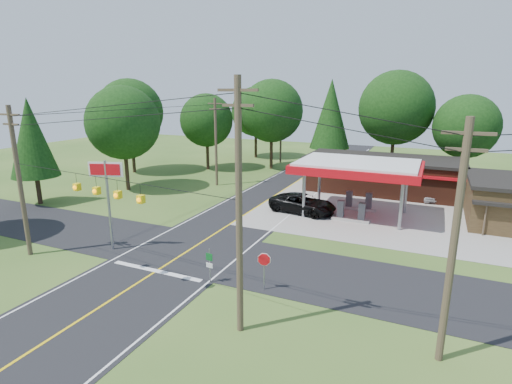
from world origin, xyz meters
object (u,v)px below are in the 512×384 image
at_px(suv_car, 303,204).
at_px(big_stop_sign, 107,185).
at_px(octagonal_stop_sign, 264,263).
at_px(sedan_car, 428,195).
at_px(gas_canopy, 357,168).

distance_m(suv_car, big_stop_sign, 17.18).
xyz_separation_m(suv_car, big_stop_sign, (-9.50, -13.80, 3.81)).
xyz_separation_m(suv_car, octagonal_stop_sign, (2.50, -14.80, 0.80)).
distance_m(sedan_car, big_stop_sign, 30.61).
bearing_deg(octagonal_stop_sign, gas_canopy, 82.88).
bearing_deg(gas_canopy, suv_car, -164.91).
xyz_separation_m(gas_canopy, sedan_car, (5.78, 8.00, -3.67)).
bearing_deg(suv_car, octagonal_stop_sign, -161.40).
height_order(gas_canopy, octagonal_stop_sign, gas_canopy).
bearing_deg(sedan_car, gas_canopy, -141.15).
xyz_separation_m(gas_canopy, big_stop_sign, (-14.00, -15.01, 0.39)).
distance_m(gas_canopy, sedan_car, 10.53).
height_order(sedan_car, octagonal_stop_sign, octagonal_stop_sign).
height_order(suv_car, big_stop_sign, big_stop_sign).
height_order(suv_car, octagonal_stop_sign, octagonal_stop_sign).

